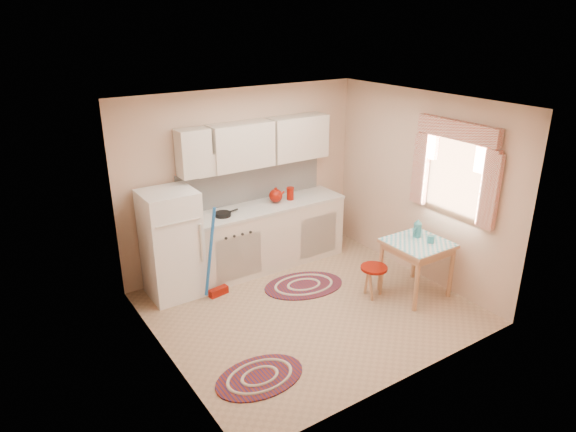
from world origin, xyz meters
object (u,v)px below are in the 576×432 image
object	(u,v)px
base_cabinets	(268,236)
table	(416,268)
fridge	(171,244)
stool	(373,281)

from	to	relation	value
base_cabinets	table	xyz separation A→B (m)	(1.15, -1.75, -0.08)
fridge	table	bearing A→B (deg)	-33.22
table	stool	world-z (taller)	table
stool	fridge	bearing A→B (deg)	144.92
table	stool	distance (m)	0.57
base_cabinets	stool	size ratio (longest dim) A/B	5.36
fridge	stool	size ratio (longest dim) A/B	3.33
table	fridge	bearing A→B (deg)	146.78
base_cabinets	stool	bearing A→B (deg)	-67.00
base_cabinets	table	world-z (taller)	base_cabinets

